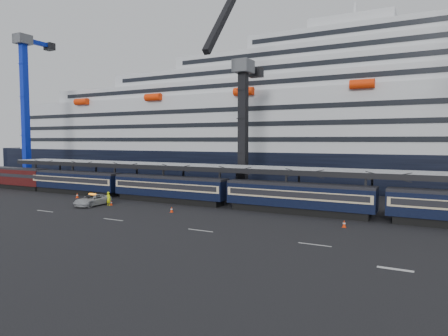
# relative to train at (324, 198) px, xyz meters

# --- Properties ---
(ground) EXTENTS (260.00, 260.00, 0.00)m
(ground) POSITION_rel_train_xyz_m (4.65, -10.00, -2.20)
(ground) COLOR black
(ground) RESTS_ON ground
(lane_markings) EXTENTS (111.00, 4.27, 0.02)m
(lane_markings) POSITION_rel_train_xyz_m (12.80, -15.23, -2.19)
(lane_markings) COLOR beige
(lane_markings) RESTS_ON ground
(train) EXTENTS (133.05, 3.00, 4.05)m
(train) POSITION_rel_train_xyz_m (0.00, 0.00, 0.00)
(train) COLOR black
(train) RESTS_ON ground
(canopy) EXTENTS (130.00, 6.25, 5.53)m
(canopy) POSITION_rel_train_xyz_m (4.65, 4.00, 3.05)
(canopy) COLOR gray
(canopy) RESTS_ON ground
(cruise_ship) EXTENTS (214.09, 28.84, 34.00)m
(cruise_ship) POSITION_rel_train_xyz_m (3.57, 35.99, 10.14)
(cruise_ship) COLOR black
(cruise_ship) RESTS_ON ground
(crane_blue) EXTENTS (4.50, 19.91, 52.01)m
(crane_blue) POSITION_rel_train_xyz_m (-67.35, 7.55, 16.03)
(crane_blue) COLOR #4E5156
(crane_blue) RESTS_ON ground
(crane_dark_near) EXTENTS (4.50, 17.75, 35.08)m
(crane_dark_near) POSITION_rel_train_xyz_m (-15.35, 8.59, 9.73)
(crane_dark_near) COLOR #4E5156
(crane_dark_near) RESTS_ON ground
(pickup_truck) EXTENTS (2.75, 5.78, 1.59)m
(pickup_truck) POSITION_rel_train_xyz_m (-31.26, -7.75, -1.41)
(pickup_truck) COLOR #A9ACB0
(pickup_truck) RESTS_ON ground
(worker) EXTENTS (0.74, 0.49, 1.99)m
(worker) POSITION_rel_train_xyz_m (-29.23, -6.64, -1.20)
(worker) COLOR #E9FF0D
(worker) RESTS_ON ground
(traffic_cone_a) EXTENTS (0.41, 0.41, 0.83)m
(traffic_cone_a) POSITION_rel_train_xyz_m (-39.25, -3.35, -1.79)
(traffic_cone_a) COLOR #FF3408
(traffic_cone_a) RESTS_ON ground
(traffic_cone_b) EXTENTS (0.36, 0.36, 0.72)m
(traffic_cone_b) POSITION_rel_train_xyz_m (-29.06, -6.30, -1.85)
(traffic_cone_b) COLOR #FF3408
(traffic_cone_b) RESTS_ON ground
(traffic_cone_c) EXTENTS (0.39, 0.39, 0.78)m
(traffic_cone_c) POSITION_rel_train_xyz_m (-18.10, -6.81, -1.82)
(traffic_cone_c) COLOR #FF3408
(traffic_cone_c) RESTS_ON ground
(traffic_cone_d) EXTENTS (0.41, 0.41, 0.82)m
(traffic_cone_d) POSITION_rel_train_xyz_m (3.52, -5.44, -1.79)
(traffic_cone_d) COLOR #FF3408
(traffic_cone_d) RESTS_ON ground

